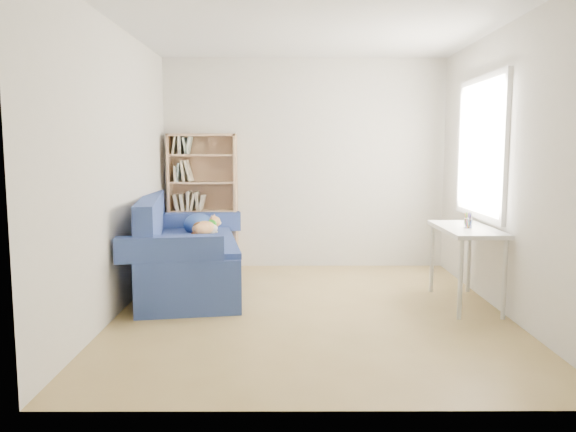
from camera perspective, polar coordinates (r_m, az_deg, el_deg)
The scene contains 6 objects.
ground at distance 5.27m, azimuth 2.32°, elevation -9.58°, with size 4.00×4.00×0.00m, color olive.
room_shell at distance 5.09m, azimuth 3.52°, elevation 8.47°, with size 3.54×4.04×2.62m.
sofa at distance 6.03m, azimuth -10.49°, elevation -3.98°, with size 1.27×2.16×0.99m.
bookshelf at distance 7.02m, azimuth -8.61°, elevation 0.91°, with size 0.83×0.26×1.67m.
desk at distance 5.60m, azimuth 17.66°, elevation -1.98°, with size 0.49×1.06×0.75m.
pen_cup at distance 5.53m, azimuth 17.83°, elevation -0.59°, with size 0.08×0.08×0.15m.
Camera 1 is at (-0.22, -5.05, 1.50)m, focal length 35.00 mm.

